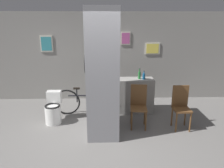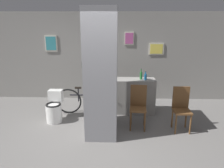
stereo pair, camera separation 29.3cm
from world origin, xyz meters
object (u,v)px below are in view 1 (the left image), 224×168
at_px(chair_by_doorway, 181,105).
at_px(bottle_tall, 139,75).
at_px(chair_near_pillar, 139,104).
at_px(bicycle, 88,101).
at_px(toilet, 53,110).

height_order(chair_by_doorway, bottle_tall, bottle_tall).
xyz_separation_m(chair_near_pillar, bicycle, (-1.21, 0.70, -0.18)).
relative_size(chair_near_pillar, bicycle, 0.56).
distance_m(chair_near_pillar, bicycle, 1.41).
bearing_deg(bicycle, chair_near_pillar, -30.09).
bearing_deg(chair_by_doorway, chair_near_pillar, 173.55).
bearing_deg(chair_near_pillar, bottle_tall, 86.54).
height_order(toilet, bicycle, same).
bearing_deg(toilet, bicycle, 30.34).
relative_size(toilet, bicycle, 0.42).
distance_m(toilet, bottle_tall, 2.29).
bearing_deg(bottle_tall, chair_by_doorway, -48.23).
distance_m(toilet, bicycle, 0.90).
height_order(toilet, chair_by_doorway, chair_by_doorway).
distance_m(toilet, chair_by_doorway, 2.95).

